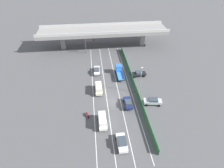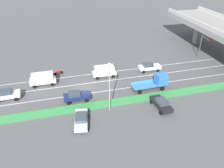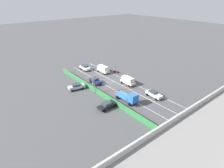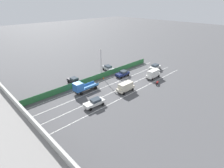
{
  "view_description": "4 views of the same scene",
  "coord_description": "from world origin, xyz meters",
  "px_view_note": "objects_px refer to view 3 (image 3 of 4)",
  "views": [
    {
      "loc": [
        -4.6,
        -35.31,
        31.96
      ],
      "look_at": [
        0.21,
        5.86,
        1.31
      ],
      "focal_mm": 30.01,
      "sensor_mm": 36.0,
      "label": 1
    },
    {
      "loc": [
        34.42,
        -4.04,
        21.44
      ],
      "look_at": [
        1.9,
        4.64,
        1.37
      ],
      "focal_mm": 35.96,
      "sensor_mm": 36.0,
      "label": 2
    },
    {
      "loc": [
        30.89,
        39.9,
        23.55
      ],
      "look_at": [
        1.24,
        3.24,
        1.06
      ],
      "focal_mm": 30.39,
      "sensor_mm": 36.0,
      "label": 3
    },
    {
      "loc": [
        -28.55,
        33.14,
        19.88
      ],
      "look_at": [
        0.16,
        5.46,
        0.99
      ],
      "focal_mm": 28.52,
      "sensor_mm": 36.0,
      "label": 4
    }
  ],
  "objects_px": {
    "motorcycle": "(116,72)",
    "street_lamp": "(92,76)",
    "car_sedan_white": "(154,94)",
    "flatbed_truck_blue": "(130,98)",
    "car_van_white": "(103,69)",
    "parked_sedan_dark": "(107,105)",
    "traffic_cone": "(99,91)",
    "car_van_cream": "(128,80)",
    "car_hatchback_white": "(85,67)",
    "car_sedan_navy": "(95,81)",
    "parked_wagon_silver": "(76,86)",
    "traffic_light": "(215,103)"
  },
  "relations": [
    {
      "from": "car_van_white",
      "to": "car_sedan_white",
      "type": "xyz_separation_m",
      "value": [
        -0.18,
        21.13,
        -0.4
      ]
    },
    {
      "from": "car_van_white",
      "to": "car_sedan_navy",
      "type": "bearing_deg",
      "value": 38.32
    },
    {
      "from": "car_sedan_navy",
      "to": "car_sedan_white",
      "type": "distance_m",
      "value": 17.27
    },
    {
      "from": "parked_sedan_dark",
      "to": "street_lamp",
      "type": "xyz_separation_m",
      "value": [
        -1.59,
        -7.95,
        3.96
      ]
    },
    {
      "from": "flatbed_truck_blue",
      "to": "motorcycle",
      "type": "height_order",
      "value": "flatbed_truck_blue"
    },
    {
      "from": "car_sedan_white",
      "to": "flatbed_truck_blue",
      "type": "xyz_separation_m",
      "value": [
        6.79,
        -1.64,
        0.49
      ]
    },
    {
      "from": "car_hatchback_white",
      "to": "flatbed_truck_blue",
      "type": "xyz_separation_m",
      "value": [
        3.28,
        25.4,
        0.44
      ]
    },
    {
      "from": "motorcycle",
      "to": "car_sedan_navy",
      "type": "bearing_deg",
      "value": 13.56
    },
    {
      "from": "parked_sedan_dark",
      "to": "street_lamp",
      "type": "bearing_deg",
      "value": -101.35
    },
    {
      "from": "parked_wagon_silver",
      "to": "traffic_light",
      "type": "relative_size",
      "value": 0.86
    },
    {
      "from": "flatbed_truck_blue",
      "to": "parked_sedan_dark",
      "type": "bearing_deg",
      "value": -15.83
    },
    {
      "from": "car_van_cream",
      "to": "street_lamp",
      "type": "bearing_deg",
      "value": -8.87
    },
    {
      "from": "car_van_white",
      "to": "parked_wagon_silver",
      "type": "relative_size",
      "value": 0.99
    },
    {
      "from": "car_hatchback_white",
      "to": "motorcycle",
      "type": "xyz_separation_m",
      "value": [
        -6.63,
        8.79,
        -0.49
      ]
    },
    {
      "from": "car_hatchback_white",
      "to": "parked_sedan_dark",
      "type": "distance_m",
      "value": 25.41
    },
    {
      "from": "parked_sedan_dark",
      "to": "street_lamp",
      "type": "relative_size",
      "value": 0.58
    },
    {
      "from": "car_sedan_white",
      "to": "motorcycle",
      "type": "height_order",
      "value": "car_sedan_white"
    },
    {
      "from": "car_van_white",
      "to": "motorcycle",
      "type": "height_order",
      "value": "car_van_white"
    },
    {
      "from": "motorcycle",
      "to": "traffic_cone",
      "type": "relative_size",
      "value": 2.75
    },
    {
      "from": "parked_sedan_dark",
      "to": "street_lamp",
      "type": "distance_m",
      "value": 9.02
    },
    {
      "from": "car_van_cream",
      "to": "car_hatchback_white",
      "type": "distance_m",
      "value": 17.89
    },
    {
      "from": "car_van_white",
      "to": "traffic_light",
      "type": "distance_m",
      "value": 34.87
    },
    {
      "from": "car_van_white",
      "to": "parked_sedan_dark",
      "type": "relative_size",
      "value": 1.0
    },
    {
      "from": "car_van_white",
      "to": "parked_sedan_dark",
      "type": "height_order",
      "value": "car_van_white"
    },
    {
      "from": "car_van_white",
      "to": "flatbed_truck_blue",
      "type": "relative_size",
      "value": 0.74
    },
    {
      "from": "car_van_cream",
      "to": "traffic_cone",
      "type": "relative_size",
      "value": 6.69
    },
    {
      "from": "flatbed_truck_blue",
      "to": "parked_sedan_dark",
      "type": "xyz_separation_m",
      "value": [
        5.6,
        -1.59,
        -0.52
      ]
    },
    {
      "from": "car_sedan_navy",
      "to": "traffic_light",
      "type": "relative_size",
      "value": 0.79
    },
    {
      "from": "car_sedan_navy",
      "to": "car_sedan_white",
      "type": "relative_size",
      "value": 0.94
    },
    {
      "from": "car_hatchback_white",
      "to": "street_lamp",
      "type": "relative_size",
      "value": 0.54
    },
    {
      "from": "motorcycle",
      "to": "car_hatchback_white",
      "type": "bearing_deg",
      "value": -52.98
    },
    {
      "from": "car_van_cream",
      "to": "car_sedan_white",
      "type": "xyz_separation_m",
      "value": [
        -0.03,
        9.5,
        -0.36
      ]
    },
    {
      "from": "car_sedan_white",
      "to": "parked_wagon_silver",
      "type": "xyz_separation_m",
      "value": [
        13.07,
        -15.93,
        0.02
      ]
    },
    {
      "from": "car_van_white",
      "to": "flatbed_truck_blue",
      "type": "bearing_deg",
      "value": 71.26
    },
    {
      "from": "car_van_cream",
      "to": "motorcycle",
      "type": "height_order",
      "value": "car_van_cream"
    },
    {
      "from": "flatbed_truck_blue",
      "to": "street_lamp",
      "type": "relative_size",
      "value": 0.78
    },
    {
      "from": "car_van_white",
      "to": "car_hatchback_white",
      "type": "distance_m",
      "value": 6.79
    },
    {
      "from": "car_hatchback_white",
      "to": "motorcycle",
      "type": "bearing_deg",
      "value": 127.02
    },
    {
      "from": "parked_wagon_silver",
      "to": "car_hatchback_white",
      "type": "bearing_deg",
      "value": -130.71
    },
    {
      "from": "car_sedan_navy",
      "to": "traffic_light",
      "type": "xyz_separation_m",
      "value": [
        -8.91,
        29.42,
        2.97
      ]
    },
    {
      "from": "car_sedan_navy",
      "to": "motorcycle",
      "type": "bearing_deg",
      "value": -166.44
    },
    {
      "from": "motorcycle",
      "to": "street_lamp",
      "type": "distance_m",
      "value": 16.21
    },
    {
      "from": "car_hatchback_white",
      "to": "traffic_light",
      "type": "xyz_separation_m",
      "value": [
        -5.55,
        40.61,
        2.91
      ]
    },
    {
      "from": "parked_sedan_dark",
      "to": "car_van_cream",
      "type": "bearing_deg",
      "value": -153.12
    },
    {
      "from": "flatbed_truck_blue",
      "to": "traffic_cone",
      "type": "bearing_deg",
      "value": -74.46
    },
    {
      "from": "car_van_cream",
      "to": "parked_wagon_silver",
      "type": "relative_size",
      "value": 0.98
    },
    {
      "from": "car_van_cream",
      "to": "traffic_cone",
      "type": "height_order",
      "value": "car_van_cream"
    },
    {
      "from": "car_van_white",
      "to": "traffic_cone",
      "type": "distance_m",
      "value": 13.96
    },
    {
      "from": "car_sedan_white",
      "to": "flatbed_truck_blue",
      "type": "height_order",
      "value": "flatbed_truck_blue"
    },
    {
      "from": "car_van_white",
      "to": "traffic_cone",
      "type": "bearing_deg",
      "value": 49.21
    }
  ]
}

